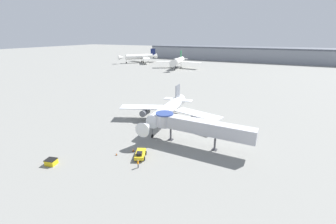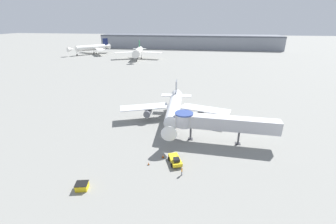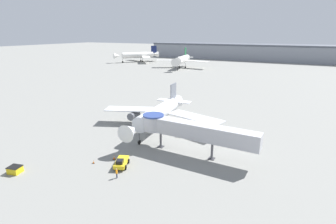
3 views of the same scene
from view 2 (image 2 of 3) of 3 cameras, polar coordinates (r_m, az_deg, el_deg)
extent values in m
plane|color=gray|center=(60.28, 3.86, -2.68)|extent=(800.00, 800.00, 0.00)
cylinder|color=silver|center=(57.91, 1.49, 0.65)|extent=(4.43, 17.23, 3.35)
cone|color=silver|center=(47.25, 0.43, -4.55)|extent=(3.58, 3.89, 3.35)
cone|color=silver|center=(67.00, 2.10, 3.69)|extent=(3.67, 5.23, 3.35)
cube|color=silver|center=(61.54, -5.97, 1.29)|extent=(13.63, 8.64, 0.22)
cube|color=silver|center=(60.53, 9.41, 0.73)|extent=(13.64, 7.22, 0.22)
cube|color=slate|center=(65.87, 2.13, 6.11)|extent=(0.45, 3.36, 4.36)
cube|color=silver|center=(67.06, 2.12, 4.24)|extent=(8.99, 2.91, 0.18)
cylinder|color=#565960|center=(60.84, -5.15, -0.12)|extent=(2.05, 3.46, 1.84)
cylinder|color=#565960|center=(59.94, 8.41, -0.63)|extent=(2.05, 3.46, 1.84)
cylinder|color=#4C4C51|center=(51.23, 0.74, -5.62)|extent=(0.18, 0.18, 1.93)
cylinder|color=black|center=(51.68, 0.73, -6.57)|extent=(0.32, 0.91, 0.90)
cylinder|color=#4C4C51|center=(60.99, 0.20, -0.87)|extent=(0.22, 0.22, 1.93)
cylinder|color=black|center=(61.38, 0.20, -1.69)|extent=(0.46, 0.92, 0.90)
cylinder|color=#4C4C51|center=(60.80, 3.03, -0.97)|extent=(0.22, 0.22, 1.93)
cylinder|color=black|center=(61.19, 3.01, -1.80)|extent=(0.46, 0.92, 0.90)
cube|color=#B7B7BC|center=(50.24, 15.60, -2.85)|extent=(20.34, 3.32, 2.80)
cylinder|color=#B7B7BC|center=(50.33, 4.06, -1.98)|extent=(3.90, 3.90, 2.80)
cylinder|color=navy|center=(49.72, 4.11, -0.35)|extent=(4.10, 4.09, 0.30)
cylinder|color=#56565B|center=(51.52, 5.77, -5.24)|extent=(0.44, 0.44, 3.35)
cube|color=#333338|center=(52.28, 5.70, -6.81)|extent=(1.10, 1.10, 0.12)
cylinder|color=#56565B|center=(51.80, 17.49, -6.09)|extent=(0.44, 0.44, 3.35)
cube|color=#333338|center=(52.56, 17.29, -7.64)|extent=(1.10, 1.10, 0.12)
cube|color=yellow|center=(43.78, 1.82, -12.04)|extent=(3.22, 4.41, 0.64)
cube|color=black|center=(42.71, 2.15, -12.02)|extent=(1.44, 1.46, 0.58)
cylinder|color=black|center=(42.89, 0.98, -13.37)|extent=(0.56, 0.82, 0.77)
cylinder|color=black|center=(43.30, 3.42, -13.02)|extent=(0.56, 0.82, 0.77)
cylinder|color=black|center=(44.65, 0.27, -11.76)|extent=(0.56, 0.82, 0.77)
cylinder|color=black|center=(45.05, 2.60, -11.45)|extent=(0.56, 0.82, 0.77)
cube|color=yellow|center=(40.61, -21.01, -17.22)|extent=(2.17, 1.99, 1.04)
cube|color=black|center=(40.28, -21.12, -16.60)|extent=(2.30, 2.11, 0.08)
cube|color=black|center=(43.79, -4.98, -13.20)|extent=(0.36, 0.36, 0.04)
cone|color=orange|center=(43.62, -4.99, -12.88)|extent=(0.25, 0.25, 0.57)
cylinder|color=white|center=(43.58, -4.99, -12.80)|extent=(0.14, 0.14, 0.07)
cube|color=black|center=(45.61, -1.28, -11.51)|extent=(0.50, 0.50, 0.04)
cone|color=orange|center=(45.38, -1.28, -11.08)|extent=(0.34, 0.34, 0.78)
cylinder|color=white|center=(45.33, -1.28, -10.98)|extent=(0.19, 0.19, 0.09)
cylinder|color=#1E2338|center=(41.12, 3.51, -15.18)|extent=(0.11, 0.11, 0.79)
cylinder|color=#1E2338|center=(40.99, 3.52, -15.32)|extent=(0.11, 0.11, 0.79)
cube|color=orange|center=(40.63, 3.54, -14.46)|extent=(0.23, 0.34, 0.62)
sphere|color=tan|center=(40.39, 3.56, -13.99)|extent=(0.21, 0.21, 0.21)
cylinder|color=white|center=(161.75, -7.62, 14.93)|extent=(7.48, 18.76, 4.39)
cone|color=white|center=(148.66, -8.21, 14.27)|extent=(5.16, 5.52, 4.39)
cone|color=white|center=(172.28, -7.21, 15.39)|extent=(5.46, 7.25, 4.39)
cube|color=white|center=(165.96, -10.83, 14.65)|extent=(14.98, 10.96, 0.22)
cube|color=white|center=(163.79, -4.11, 14.88)|extent=(14.96, 6.73, 0.22)
cube|color=#1E6638|center=(171.54, -7.29, 16.68)|extent=(0.90, 3.84, 5.71)
cube|color=white|center=(172.52, -7.21, 15.65)|extent=(10.14, 4.36, 0.18)
cylinder|color=#4C4C51|center=(152.87, -7.96, 13.18)|extent=(0.18, 0.18, 2.52)
cylinder|color=black|center=(153.07, -7.94, 12.72)|extent=(0.45, 1.13, 1.10)
cylinder|color=#4C4C51|center=(164.70, -8.17, 13.81)|extent=(0.22, 0.22, 2.52)
cylinder|color=black|center=(164.89, -8.15, 13.38)|extent=(0.58, 1.15, 1.10)
cylinder|color=#4C4C51|center=(164.25, -6.76, 13.86)|extent=(0.22, 0.22, 2.52)
cylinder|color=black|center=(164.43, -6.74, 13.43)|extent=(0.58, 1.15, 1.10)
cylinder|color=white|center=(196.59, -19.00, 15.19)|extent=(17.98, 21.68, 4.23)
cone|color=white|center=(190.44, -23.47, 14.39)|extent=(6.19, 6.27, 4.23)
cone|color=white|center=(202.60, -15.45, 15.75)|extent=(7.22, 7.61, 4.23)
cube|color=white|center=(206.50, -19.38, 15.22)|extent=(15.80, 10.20, 0.22)
cube|color=white|center=(189.47, -16.86, 14.98)|extent=(13.00, 15.35, 0.22)
cube|color=#141E4C|center=(202.11, -15.64, 16.81)|extent=(2.96, 3.77, 5.50)
cube|color=white|center=(202.68, -15.39, 15.97)|extent=(9.92, 8.64, 0.18)
cylinder|color=#4C4C51|center=(192.29, -22.15, 13.63)|extent=(0.18, 0.18, 2.43)
cylinder|color=black|center=(192.44, -22.10, 13.28)|extent=(0.87, 1.03, 1.10)
cylinder|color=#4C4C51|center=(199.94, -18.33, 14.40)|extent=(0.22, 0.22, 2.43)
cylinder|color=black|center=(200.08, -18.28, 14.06)|extent=(0.99, 1.12, 1.10)
cylinder|color=#4C4C51|center=(196.53, -17.82, 14.34)|extent=(0.22, 0.22, 2.43)
cylinder|color=black|center=(196.68, -17.78, 13.99)|extent=(0.99, 1.12, 1.10)
cube|color=gray|center=(230.94, 5.34, 17.26)|extent=(169.72, 27.21, 11.25)
cube|color=#4C515B|center=(230.49, 5.39, 18.80)|extent=(169.72, 27.76, 1.20)
camera|label=1|loc=(17.81, 89.67, -6.39)|focal=24.00mm
camera|label=3|loc=(21.18, 84.37, -8.43)|focal=28.00mm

